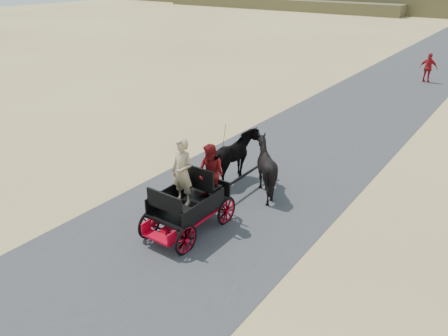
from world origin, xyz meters
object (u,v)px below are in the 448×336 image
Objects in this scene: horse_right at (265,167)px; carriage at (189,217)px; horse_left at (236,159)px; pedestrian at (428,68)px.

carriage is at bearing 79.61° from horse_right.
horse_left reaches higher than carriage.
horse_right is 17.83m from pedestrian.
horse_left is at bearing 84.50° from pedestrian.
carriage is 3.09m from horse_right.
pedestrian reaches higher than horse_left.
carriage is 20.86m from pedestrian.
horse_left is 1.18× the size of horse_right.
carriage is at bearing 86.83° from pedestrian.
horse_left is 17.90m from pedestrian.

